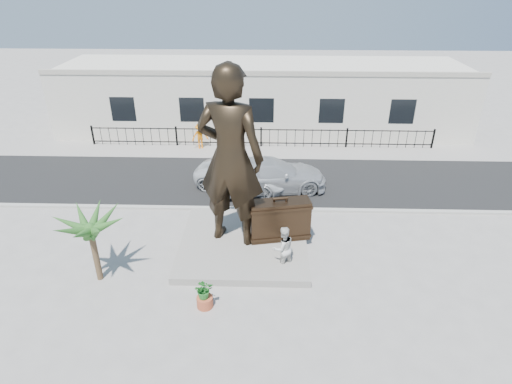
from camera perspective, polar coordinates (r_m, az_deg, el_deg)
ground at (r=16.83m, az=-0.21°, el=-10.15°), size 100.00×100.00×0.00m
street at (r=23.66m, az=0.44°, el=1.83°), size 40.00×7.00×0.01m
curb at (r=20.54m, az=0.21°, el=-2.29°), size 40.00×0.25×0.12m
far_sidewalk at (r=27.31m, az=0.64°, el=5.51°), size 40.00×2.50×0.02m
plinth at (r=17.97m, az=-1.65°, el=-6.80°), size 5.20×5.20×0.30m
fence at (r=27.84m, az=0.68°, el=7.25°), size 22.00×0.10×1.20m
building at (r=31.36m, az=0.85°, el=12.68°), size 28.00×7.00×4.40m
statue at (r=16.34m, az=-3.43°, el=4.56°), size 3.01×2.38×7.24m
suitcase at (r=17.60m, az=3.18°, el=-3.72°), size 2.55×1.23×1.72m
tourist at (r=16.40m, az=3.63°, el=-7.46°), size 1.08×0.98×1.80m
car_white at (r=22.43m, az=-1.72°, el=2.29°), size 5.41×3.43×1.39m
car_silver at (r=22.06m, az=1.83°, el=2.28°), size 6.19×3.40×1.70m
worker at (r=27.66m, az=-7.46°, el=7.41°), size 1.20×0.91×1.64m
palm_tree at (r=17.37m, az=-20.01°, el=-10.76°), size 1.80×1.80×3.20m
planter at (r=15.20m, az=-6.83°, el=-14.34°), size 0.56×0.56×0.40m
shrub at (r=14.84m, az=-6.95°, el=-12.76°), size 0.74×0.67×0.70m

